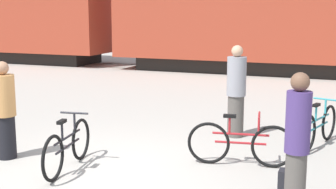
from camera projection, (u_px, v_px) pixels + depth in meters
ground_plane at (96, 170)px, 7.19m from camera, size 80.00×80.00×0.00m
rail_near at (250, 74)px, 18.01m from camera, size 47.64×0.07×0.01m
rail_far at (257, 70)px, 19.32m from camera, size 47.64×0.07×0.01m
bicycle_teal at (319, 127)px, 8.41m from camera, size 0.57×1.67×0.84m
bicycle_black at (68, 147)px, 7.17m from camera, size 0.46×1.70×0.85m
bicycle_maroon at (240, 144)px, 7.34m from camera, size 1.67×0.46×0.84m
person_in_grey at (236, 92)px, 8.97m from camera, size 0.37×0.37×1.78m
person_in_purple at (297, 144)px, 5.45m from camera, size 0.29×0.29×1.73m
person_in_tan at (4, 111)px, 7.65m from camera, size 0.37×0.37×1.62m
backpack at (289, 183)px, 6.19m from camera, size 0.28×0.20×0.34m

